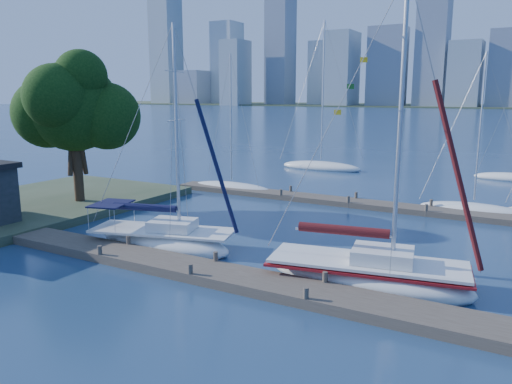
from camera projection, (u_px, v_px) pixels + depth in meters
The scene contains 10 objects.
ground at pixel (204, 276), 20.70m from camera, with size 700.00×700.00×0.00m, color navy.
near_dock at pixel (204, 272), 20.66m from camera, with size 26.00×2.00×0.40m, color #463C33.
far_dock at pixel (366, 204), 33.39m from camera, with size 30.00×1.80×0.36m, color #463C33.
shore at pixel (10, 210), 31.39m from camera, with size 12.00×22.00×0.50m, color #38472D.
tree at pixel (73, 104), 31.78m from camera, with size 7.77×7.08×10.14m.
sailboat_navy at pixel (163, 229), 24.52m from camera, with size 7.99×4.45×11.13m.
sailboat_maroon at pixel (368, 261), 19.69m from camera, with size 8.59×4.11×12.25m.
bg_boat_0 at pixel (232, 187), 39.24m from camera, with size 7.24×4.65×10.70m.
bg_boat_3 at pixel (473, 210), 31.57m from camera, with size 6.89×3.81×10.25m.
bg_boat_6 at pixel (321, 166), 50.25m from camera, with size 8.60×5.20×14.73m.
Camera 1 is at (11.52, -16.05, 7.42)m, focal length 35.00 mm.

